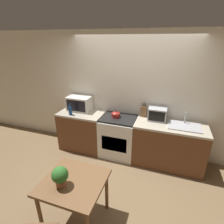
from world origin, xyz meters
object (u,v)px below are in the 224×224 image
Objects in this scene: kettle at (116,114)px; bottle at (70,111)px; toaster_oven at (157,114)px; stove_range at (118,136)px; microwave at (80,103)px; dining_table at (74,187)px.

bottle is at bearing -168.51° from kettle.
bottle is 0.71× the size of toaster_oven.
toaster_oven is (1.79, 0.34, 0.03)m from bottle.
kettle is at bearing 177.60° from stove_range.
stove_range is 2.54× the size of toaster_oven.
stove_range is 1.71× the size of microwave.
microwave is 0.32m from bottle.
toaster_oven reaches higher than dining_table.
kettle reaches higher than dining_table.
kettle reaches higher than stove_range.
microwave is 2.06m from dining_table.
microwave is at bearing 115.66° from dining_table.
stove_range is 1.71m from dining_table.
stove_range is 5.12× the size of kettle.
dining_table is (-0.09, -1.70, 0.17)m from stove_range.
toaster_oven is (0.77, 0.15, 0.58)m from stove_range.
kettle is 0.91m from microwave.
kettle is 0.22× the size of dining_table.
bottle is 1.81m from dining_table.
toaster_oven is (0.83, 0.15, 0.06)m from kettle.
kettle is 0.98m from bottle.
toaster_oven is at bearing 10.89° from bottle.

